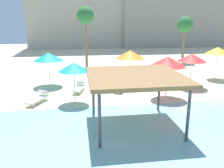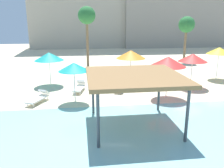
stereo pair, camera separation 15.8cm
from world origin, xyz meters
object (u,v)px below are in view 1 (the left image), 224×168
at_px(beach_umbrella_orange_2, 130,54).
at_px(palm_tree_0, 85,17).
at_px(shade_pavilion, 135,78).
at_px(palm_tree_1, 185,25).
at_px(beach_umbrella_red_4, 192,58).
at_px(beach_umbrella_teal_6, 74,67).
at_px(lounge_chair_2, 79,87).
at_px(beach_umbrella_yellow_0, 218,50).
at_px(lounge_chair_1, 121,86).
at_px(beach_umbrella_red_5, 168,61).
at_px(beach_umbrella_teal_3, 48,57).
at_px(lounge_chair_3, 39,98).

xyz_separation_m(beach_umbrella_orange_2, palm_tree_0, (-3.35, 7.39, 3.02)).
bearing_deg(beach_umbrella_orange_2, shade_pavilion, -100.70).
bearing_deg(palm_tree_1, beach_umbrella_red_4, -110.92).
bearing_deg(palm_tree_0, beach_umbrella_teal_6, -95.85).
height_order(lounge_chair_2, palm_tree_0, palm_tree_0).
bearing_deg(beach_umbrella_yellow_0, beach_umbrella_red_4, -148.05).
relative_size(beach_umbrella_yellow_0, lounge_chair_2, 1.42).
height_order(beach_umbrella_red_4, lounge_chair_1, beach_umbrella_red_4).
bearing_deg(lounge_chair_2, beach_umbrella_red_5, 81.03).
bearing_deg(beach_umbrella_teal_3, beach_umbrella_teal_6, -65.47).
bearing_deg(lounge_chair_1, beach_umbrella_red_5, 76.07).
bearing_deg(beach_umbrella_orange_2, beach_umbrella_yellow_0, -1.26).
relative_size(shade_pavilion, beach_umbrella_teal_3, 1.69).
bearing_deg(beach_umbrella_red_5, beach_umbrella_teal_6, -178.32).
relative_size(beach_umbrella_yellow_0, lounge_chair_1, 1.42).
relative_size(beach_umbrella_orange_2, beach_umbrella_teal_3, 1.00).
relative_size(lounge_chair_2, palm_tree_1, 0.36).
height_order(lounge_chair_2, lounge_chair_3, same).
bearing_deg(lounge_chair_2, palm_tree_0, -172.83).
bearing_deg(palm_tree_1, beach_umbrella_orange_2, -135.49).
bearing_deg(beach_umbrella_orange_2, beach_umbrella_red_5, -71.69).
height_order(beach_umbrella_orange_2, palm_tree_0, palm_tree_0).
relative_size(beach_umbrella_red_5, lounge_chair_3, 1.44).
relative_size(palm_tree_0, palm_tree_1, 1.19).
bearing_deg(lounge_chair_3, beach_umbrella_orange_2, 149.32).
xyz_separation_m(beach_umbrella_red_4, lounge_chair_2, (-8.66, 0.03, -1.99)).
height_order(beach_umbrella_teal_3, lounge_chair_2, beach_umbrella_teal_3).
relative_size(beach_umbrella_orange_2, lounge_chair_2, 1.34).
relative_size(shade_pavilion, lounge_chair_3, 2.29).
bearing_deg(shade_pavilion, beach_umbrella_orange_2, 79.30).
relative_size(beach_umbrella_orange_2, palm_tree_0, 0.41).
xyz_separation_m(beach_umbrella_orange_2, palm_tree_1, (8.36, 8.22, 2.05)).
distance_m(beach_umbrella_orange_2, palm_tree_0, 8.66).
bearing_deg(lounge_chair_1, beach_umbrella_red_4, 115.98).
distance_m(beach_umbrella_teal_3, beach_umbrella_teal_6, 4.85).
distance_m(shade_pavilion, lounge_chair_2, 7.29).
height_order(lounge_chair_1, lounge_chair_2, same).
distance_m(beach_umbrella_red_5, palm_tree_1, 14.66).
relative_size(shade_pavilion, beach_umbrella_orange_2, 1.69).
xyz_separation_m(lounge_chair_3, palm_tree_0, (3.55, 11.79, 5.02)).
xyz_separation_m(beach_umbrella_orange_2, lounge_chair_1, (-1.19, -2.50, -2.00)).
bearing_deg(beach_umbrella_orange_2, lounge_chair_2, -152.38).
height_order(lounge_chair_3, palm_tree_0, palm_tree_0).
relative_size(beach_umbrella_yellow_0, beach_umbrella_teal_3, 1.06).
bearing_deg(lounge_chair_3, beach_umbrella_red_4, 127.43).
height_order(beach_umbrella_red_5, lounge_chair_3, beach_umbrella_red_5).
height_order(beach_umbrella_yellow_0, beach_umbrella_orange_2, beach_umbrella_yellow_0).
bearing_deg(lounge_chair_1, palm_tree_1, 162.04).
bearing_deg(beach_umbrella_yellow_0, beach_umbrella_red_5, -144.53).
xyz_separation_m(beach_umbrella_orange_2, lounge_chair_2, (-4.32, -2.26, -2.00)).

